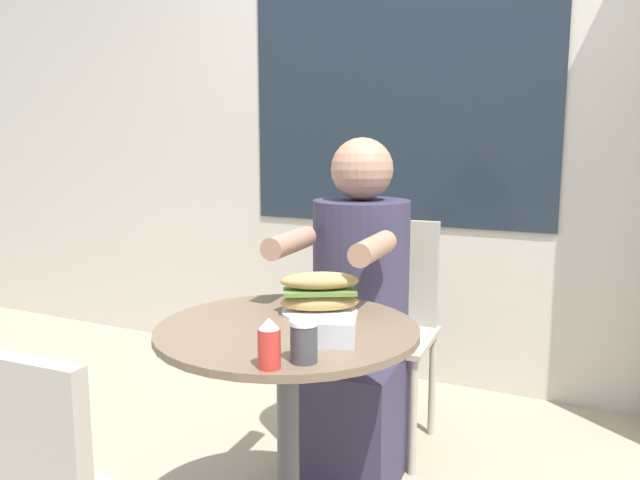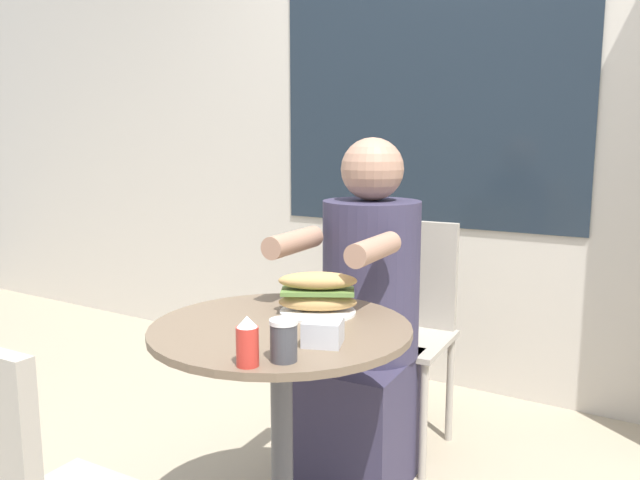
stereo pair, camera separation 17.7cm
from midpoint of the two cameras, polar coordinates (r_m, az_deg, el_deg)
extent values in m
cube|color=beige|center=(3.01, 15.81, 12.95)|extent=(8.00, 0.08, 2.80)
cube|color=#1E2833|center=(3.06, 11.33, 16.00)|extent=(1.51, 0.01, 1.56)
cylinder|color=brown|center=(1.65, -0.52, -8.15)|extent=(0.69, 0.69, 0.02)
cylinder|color=#515156|center=(1.79, -0.50, -18.68)|extent=(0.06, 0.06, 0.66)
cube|color=#ADA393|center=(2.40, 9.16, -8.98)|extent=(0.41, 0.41, 0.02)
cube|color=#ADA393|center=(2.51, 10.54, -3.05)|extent=(0.35, 0.06, 0.42)
cylinder|color=#ADA393|center=(2.29, 11.72, -16.01)|extent=(0.03, 0.03, 0.43)
cylinder|color=#ADA393|center=(2.39, 3.84, -14.73)|extent=(0.03, 0.03, 0.43)
cylinder|color=#ADA393|center=(2.59, 13.77, -13.09)|extent=(0.03, 0.03, 0.43)
cylinder|color=#ADA393|center=(2.68, 6.74, -12.12)|extent=(0.03, 0.03, 0.43)
cube|color=#38334C|center=(2.24, 6.23, -16.22)|extent=(0.34, 0.43, 0.45)
cylinder|color=#38334C|center=(2.13, 7.06, -3.56)|extent=(0.33, 0.33, 0.53)
sphere|color=tan|center=(2.09, 7.26, 6.43)|extent=(0.21, 0.21, 0.21)
cylinder|color=tan|center=(1.79, 7.80, -0.85)|extent=(0.09, 0.27, 0.07)
cylinder|color=tan|center=(1.89, 0.24, -0.21)|extent=(0.09, 0.27, 0.07)
cylinder|color=white|center=(1.76, 2.69, -6.63)|extent=(0.21, 0.21, 0.01)
ellipsoid|color=tan|center=(1.75, 2.70, -5.73)|extent=(0.23, 0.18, 0.05)
cube|color=olive|center=(1.74, 2.70, -4.75)|extent=(0.22, 0.17, 0.01)
ellipsoid|color=tan|center=(1.74, 2.71, -3.77)|extent=(0.23, 0.18, 0.05)
cylinder|color=#424247|center=(1.38, 0.36, -9.40)|extent=(0.06, 0.06, 0.08)
cylinder|color=white|center=(1.37, 0.36, -7.53)|extent=(0.06, 0.06, 0.01)
cube|color=silver|center=(1.50, 3.70, -8.43)|extent=(0.12, 0.12, 0.06)
cylinder|color=red|center=(1.35, -2.90, -9.75)|extent=(0.05, 0.05, 0.09)
cone|color=white|center=(1.34, -2.92, -7.50)|extent=(0.04, 0.04, 0.02)
camera|label=1|loc=(0.09, -87.14, 0.46)|focal=35.00mm
camera|label=2|loc=(0.09, 92.86, -0.46)|focal=35.00mm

